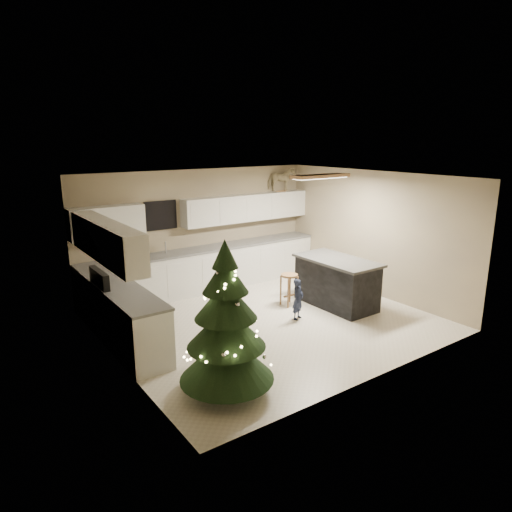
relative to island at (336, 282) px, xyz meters
name	(u,v)px	position (x,y,z in m)	size (l,w,h in m)	color
ground_plane	(267,321)	(-1.61, 0.13, -0.48)	(5.50, 5.50, 0.00)	beige
room_shell	(269,226)	(-1.58, 0.14, 1.27)	(5.52, 5.02, 2.61)	tan
cabinetry	(180,269)	(-2.52, 1.78, 0.28)	(5.50, 3.20, 2.00)	silver
island	(336,282)	(0.00, 0.00, 0.00)	(0.90, 1.70, 0.95)	black
bar_stool	(289,282)	(-0.77, 0.53, 0.00)	(0.34, 0.34, 0.64)	olive
christmas_tree	(226,332)	(-3.46, -1.47, 0.36)	(1.28, 1.24, 2.05)	#3F2816
toddler	(298,299)	(-1.09, -0.11, -0.10)	(0.28, 0.18, 0.76)	black
rocking_horse	(281,179)	(0.52, 2.46, 1.81)	(0.70, 0.49, 0.56)	olive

